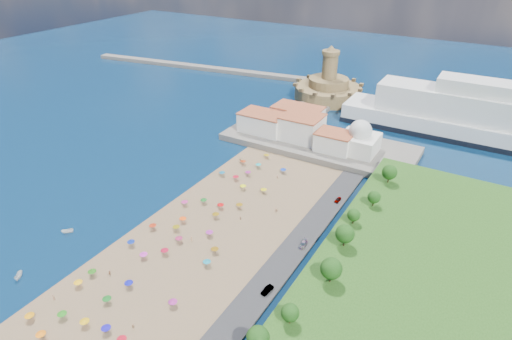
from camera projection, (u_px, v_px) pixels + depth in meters
The scene contains 12 objects.
ground at pixel (211, 216), 153.21m from camera, with size 700.00×700.00×0.00m, color #071938.
terrace at pixel (318, 143), 203.07m from camera, with size 90.00×36.00×3.00m, color #59544C.
jetty at pixel (307, 112), 239.42m from camera, with size 18.00×70.00×2.40m, color #59544C.
breakwater at pixel (212, 69), 317.03m from camera, with size 200.00×7.00×2.60m, color #59544C.
waterfront_buildings at pixel (295, 125), 206.30m from camera, with size 57.00×29.00×11.00m.
domed_building at pixel (359, 139), 189.04m from camera, with size 16.00×16.00×15.00m.
fortress at pixel (328, 88), 259.40m from camera, with size 40.00×40.00×32.40m.
beach_parasols at pixel (183, 231), 141.97m from camera, with size 31.74×116.98×2.20m.
beachgoers at pixel (210, 223), 147.66m from camera, with size 34.09×95.61×1.83m.
moored_boats at pixel (44, 253), 134.08m from camera, with size 9.48×25.66×1.56m.
parked_cars at pixel (303, 244), 136.89m from camera, with size 2.36×58.14×1.43m.
hillside_trees at pixel (336, 247), 122.18m from camera, with size 11.38×107.61×7.60m.
Camera 1 is at (78.25, -100.48, 88.23)m, focal length 30.00 mm.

